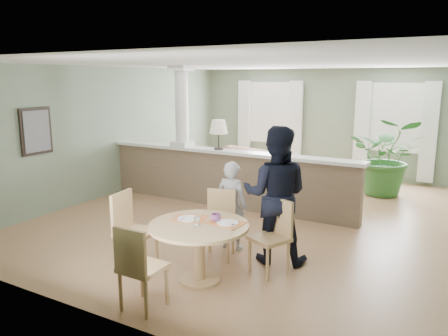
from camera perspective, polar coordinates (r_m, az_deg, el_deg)
The scene contains 12 objects.
ground at distance 8.05m, azimuth 5.11°, elevation -6.17°, with size 8.00×8.00×0.00m, color tan.
room_shell at distance 8.28m, azimuth 6.95°, elevation 7.08°, with size 7.02×8.02×2.71m.
pony_wall at distance 8.48m, azimuth -0.33°, elevation -0.28°, with size 5.32×0.38×2.70m.
sofa at distance 9.91m, azimuth 3.23°, elevation -0.27°, with size 2.86×1.12×0.84m, color #9C6F55.
houseplant at distance 9.86m, azimuth 20.55°, elevation 1.39°, with size 1.49×1.29×1.66m, color #295F26.
dining_table at distance 5.35m, azimuth -3.20°, elevation -8.84°, with size 1.21×1.21×0.83m.
chair_far_boy at distance 6.11m, azimuth -0.57°, elevation -6.87°, with size 0.52×0.52×0.94m.
chair_far_man at distance 5.65m, azimuth 6.51°, elevation -8.39°, with size 0.57×0.57×0.95m.
chair_near at distance 4.80m, azimuth -11.15°, elevation -12.28°, with size 0.43×0.43×0.95m.
chair_side at distance 5.85m, azimuth -12.08°, elevation -7.53°, with size 0.52×0.52×1.02m.
child_person at distance 6.33m, azimuth 1.03°, elevation -4.92°, with size 0.48×0.31×1.30m, color #A5A5AA.
man_person at distance 5.87m, azimuth 6.74°, elevation -3.52°, with size 0.90×0.70×1.85m, color black.
Camera 1 is at (3.13, -7.00, 2.45)m, focal length 35.00 mm.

